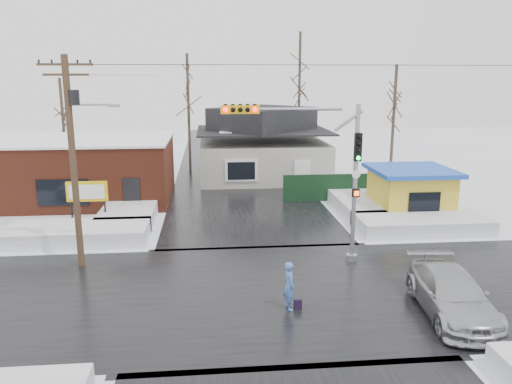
{
  "coord_description": "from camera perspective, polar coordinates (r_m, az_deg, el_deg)",
  "views": [
    {
      "loc": [
        -2.31,
        -17.75,
        8.16
      ],
      "look_at": [
        -0.22,
        4.22,
        3.0
      ],
      "focal_mm": 35.0,
      "sensor_mm": 36.0,
      "label": 1
    }
  ],
  "objects": [
    {
      "name": "ground",
      "position": [
        19.67,
        1.85,
        -11.35
      ],
      "size": [
        120.0,
        120.0,
        0.0
      ],
      "primitive_type": "plane",
      "color": "white",
      "rests_on": "ground"
    },
    {
      "name": "road_ns",
      "position": [
        19.67,
        1.85,
        -11.33
      ],
      "size": [
        10.0,
        120.0,
        0.02
      ],
      "primitive_type": "cube",
      "color": "black",
      "rests_on": "ground"
    },
    {
      "name": "road_ew",
      "position": [
        19.67,
        1.85,
        -11.33
      ],
      "size": [
        120.0,
        10.0,
        0.02
      ],
      "primitive_type": "cube",
      "color": "black",
      "rests_on": "ground"
    },
    {
      "name": "snowbank_nw",
      "position": [
        26.79,
        -19.69,
        -4.48
      ],
      "size": [
        7.0,
        3.0,
        0.8
      ],
      "primitive_type": "cube",
      "color": "white",
      "rests_on": "ground"
    },
    {
      "name": "snowbank_ne",
      "position": [
        28.3,
        18.41,
        -3.45
      ],
      "size": [
        7.0,
        3.0,
        0.8
      ],
      "primitive_type": "cube",
      "color": "white",
      "rests_on": "ground"
    },
    {
      "name": "snowbank_nside_w",
      "position": [
        31.11,
        -13.92,
        -1.69
      ],
      "size": [
        3.0,
        8.0,
        0.8
      ],
      "primitive_type": "cube",
      "color": "white",
      "rests_on": "ground"
    },
    {
      "name": "snowbank_nside_e",
      "position": [
        32.13,
        11.6,
        -1.1
      ],
      "size": [
        3.0,
        8.0,
        0.8
      ],
      "primitive_type": "cube",
      "color": "white",
      "rests_on": "ground"
    },
    {
      "name": "traffic_signal",
      "position": [
        21.56,
        7.38,
        3.38
      ],
      "size": [
        6.05,
        0.68,
        7.0
      ],
      "color": "gray",
      "rests_on": "ground"
    },
    {
      "name": "utility_pole",
      "position": [
        22.2,
        -20.09,
        4.47
      ],
      "size": [
        3.15,
        0.44,
        9.0
      ],
      "color": "#382619",
      "rests_on": "ground"
    },
    {
      "name": "brick_building",
      "position": [
        35.38,
        -19.57,
        2.49
      ],
      "size": [
        12.2,
        8.2,
        4.12
      ],
      "color": "maroon",
      "rests_on": "ground"
    },
    {
      "name": "marquee_sign",
      "position": [
        28.74,
        -18.74,
        -0.09
      ],
      "size": [
        2.2,
        0.21,
        2.55
      ],
      "color": "black",
      "rests_on": "ground"
    },
    {
      "name": "house",
      "position": [
        40.37,
        0.77,
        5.26
      ],
      "size": [
        10.4,
        8.4,
        5.76
      ],
      "color": "#B6B2A4",
      "rests_on": "ground"
    },
    {
      "name": "kiosk",
      "position": [
        30.89,
        17.2,
        0.04
      ],
      "size": [
        4.6,
        4.6,
        2.88
      ],
      "color": "gold",
      "rests_on": "ground"
    },
    {
      "name": "fence",
      "position": [
        33.74,
        9.85,
        0.53
      ],
      "size": [
        8.0,
        0.12,
        1.8
      ],
      "primitive_type": "cube",
      "color": "black",
      "rests_on": "ground"
    },
    {
      "name": "tree_far_left",
      "position": [
        43.79,
        -7.82,
        12.76
      ],
      "size": [
        3.0,
        3.0,
        10.0
      ],
      "color": "#332821",
      "rests_on": "ground"
    },
    {
      "name": "tree_far_mid",
      "position": [
        46.52,
        5.04,
        14.81
      ],
      "size": [
        3.0,
        3.0,
        12.0
      ],
      "color": "#332821",
      "rests_on": "ground"
    },
    {
      "name": "tree_far_right",
      "position": [
        40.39,
        15.64,
        11.26
      ],
      "size": [
        3.0,
        3.0,
        9.0
      ],
      "color": "#332821",
      "rests_on": "ground"
    },
    {
      "name": "tree_far_west",
      "position": [
        43.4,
        -21.37,
        9.89
      ],
      "size": [
        3.0,
        3.0,
        8.0
      ],
      "color": "#332821",
      "rests_on": "ground"
    },
    {
      "name": "pedestrian",
      "position": [
        18.02,
        3.85,
        -10.68
      ],
      "size": [
        0.52,
        0.7,
        1.77
      ],
      "primitive_type": "imported",
      "rotation": [
        0.0,
        0.0,
        1.73
      ],
      "color": "#436EBD",
      "rests_on": "ground"
    },
    {
      "name": "car",
      "position": [
        18.94,
        21.45,
        -10.85
      ],
      "size": [
        2.61,
        5.34,
        1.5
      ],
      "primitive_type": "imported",
      "rotation": [
        0.0,
        0.0,
        -0.1
      ],
      "color": "#B0B2B8",
      "rests_on": "ground"
    },
    {
      "name": "shopping_bag",
      "position": [
        18.32,
        4.8,
        -12.72
      ],
      "size": [
        0.29,
        0.15,
        0.35
      ],
      "primitive_type": "cube",
      "rotation": [
        0.0,
        0.0,
        0.13
      ],
      "color": "black",
      "rests_on": "ground"
    }
  ]
}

